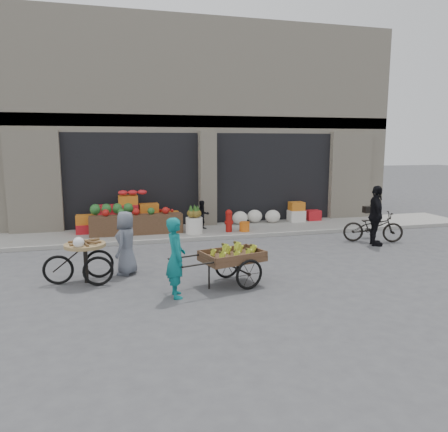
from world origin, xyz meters
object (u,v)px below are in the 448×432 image
object	(u,v)px
seated_person	(203,215)
vendor_woman	(176,258)
tricycle_cart	(85,256)
orange_bucket	(244,227)
pineapple_bin	(194,225)
vendor_grey	(126,243)
bicycle	(373,227)
cyclist	(376,216)
banana_cart	(230,255)
fire_hydrant	(229,220)

from	to	relation	value
seated_person	vendor_woman	world-z (taller)	vendor_woman
seated_person	tricycle_cart	distance (m)	5.59
orange_bucket	pineapple_bin	bearing A→B (deg)	176.42
vendor_grey	bicycle	bearing A→B (deg)	126.12
orange_bucket	seated_person	size ratio (longest dim) A/B	0.34
bicycle	cyclist	xyz separation A→B (m)	(-0.20, -0.40, 0.40)
seated_person	banana_cart	bearing A→B (deg)	-106.31
orange_bucket	banana_cart	world-z (taller)	banana_cart
pineapple_bin	orange_bucket	distance (m)	1.61
tricycle_cart	vendor_grey	world-z (taller)	vendor_grey
pineapple_bin	seated_person	xyz separation A→B (m)	(0.40, 0.60, 0.21)
fire_hydrant	tricycle_cart	xyz separation A→B (m)	(-4.16, -3.74, 0.06)
vendor_grey	banana_cart	bearing A→B (deg)	81.65
pineapple_bin	orange_bucket	world-z (taller)	pineapple_bin
vendor_grey	vendor_woman	bearing A→B (deg)	50.82
banana_cart	vendor_woman	size ratio (longest dim) A/B	1.45
pineapple_bin	tricycle_cart	size ratio (longest dim) A/B	0.36
seated_person	banana_cart	distance (m)	5.36
orange_bucket	tricycle_cart	bearing A→B (deg)	-141.60
fire_hydrant	cyclist	size ratio (longest dim) A/B	0.42
orange_bucket	seated_person	xyz separation A→B (m)	(-1.20, 0.70, 0.31)
pineapple_bin	fire_hydrant	world-z (taller)	fire_hydrant
pineapple_bin	bicycle	xyz separation A→B (m)	(4.96, -2.01, 0.08)
bicycle	vendor_woman	bearing A→B (deg)	137.07
orange_bucket	bicycle	size ratio (longest dim) A/B	0.19
vendor_woman	vendor_grey	xyz separation A→B (m)	(-0.83, 1.73, -0.06)
seated_person	tricycle_cart	xyz separation A→B (m)	(-3.46, -4.39, -0.02)
fire_hydrant	tricycle_cart	world-z (taller)	tricycle_cart
tricycle_cart	bicycle	xyz separation A→B (m)	(8.02, 1.78, -0.11)
vendor_woman	orange_bucket	bearing A→B (deg)	-32.03
orange_bucket	fire_hydrant	bearing A→B (deg)	174.29
banana_cart	vendor_grey	bearing A→B (deg)	131.87
pineapple_bin	bicycle	world-z (taller)	bicycle
seated_person	vendor_woman	size ratio (longest dim) A/B	0.61
pineapple_bin	banana_cart	size ratio (longest dim) A/B	0.24
banana_cart	cyclist	world-z (taller)	cyclist
fire_hydrant	banana_cart	distance (m)	4.85
orange_bucket	bicycle	distance (m)	3.87
vendor_woman	bicycle	xyz separation A→B (m)	(6.33, 3.12, -0.31)
cyclist	tricycle_cart	bearing A→B (deg)	120.90
fire_hydrant	vendor_grey	world-z (taller)	vendor_grey
tricycle_cart	vendor_grey	bearing A→B (deg)	26.45
vendor_woman	pineapple_bin	bearing A→B (deg)	-16.40
seated_person	vendor_woman	bearing A→B (deg)	-117.17
pineapple_bin	cyclist	size ratio (longest dim) A/B	0.30
vendor_woman	vendor_grey	world-z (taller)	vendor_woman
fire_hydrant	seated_person	xyz separation A→B (m)	(-0.70, 0.65, 0.08)
fire_hydrant	cyclist	distance (m)	4.37
tricycle_cart	cyclist	distance (m)	7.94
pineapple_bin	vendor_grey	bearing A→B (deg)	-123.00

